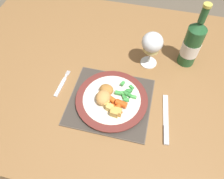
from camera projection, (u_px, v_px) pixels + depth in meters
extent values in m
plane|color=brown|center=(119.00, 141.00, 1.51)|extent=(6.00, 6.00, 0.00)
cube|color=olive|center=(124.00, 77.00, 0.92)|extent=(1.48, 0.97, 0.04)
cube|color=olive|center=(40.00, 45.00, 1.55)|extent=(0.06, 0.06, 0.70)
cube|color=brown|center=(110.00, 101.00, 0.82)|extent=(0.30, 0.28, 0.01)
cube|color=#3C352E|center=(110.00, 101.00, 0.82)|extent=(0.30, 0.27, 0.00)
cylinder|color=silver|center=(112.00, 100.00, 0.81)|extent=(0.22, 0.22, 0.01)
cylinder|color=maroon|center=(112.00, 99.00, 0.81)|extent=(0.27, 0.27, 0.01)
cylinder|color=silver|center=(112.00, 99.00, 0.80)|extent=(0.21, 0.21, 0.00)
ellipsoid|color=tan|center=(103.00, 97.00, 0.78)|extent=(0.05, 0.06, 0.04)
ellipsoid|color=#A87033|center=(107.00, 89.00, 0.81)|extent=(0.06, 0.05, 0.03)
cube|color=#4CA84C|center=(134.00, 97.00, 0.80)|extent=(0.02, 0.01, 0.01)
cube|color=#338438|center=(129.00, 95.00, 0.80)|extent=(0.03, 0.02, 0.01)
cube|color=#338438|center=(124.00, 95.00, 0.80)|extent=(0.03, 0.03, 0.01)
cube|color=#4CA84C|center=(124.00, 93.00, 0.80)|extent=(0.02, 0.01, 0.01)
cube|color=green|center=(132.00, 87.00, 0.83)|extent=(0.02, 0.02, 0.01)
cube|color=#338438|center=(129.00, 91.00, 0.81)|extent=(0.02, 0.02, 0.01)
cube|color=green|center=(118.00, 93.00, 0.81)|extent=(0.02, 0.01, 0.01)
cube|color=#338438|center=(130.00, 91.00, 0.81)|extent=(0.02, 0.02, 0.01)
cube|color=green|center=(126.00, 100.00, 0.79)|extent=(0.02, 0.02, 0.01)
cube|color=#338438|center=(127.00, 94.00, 0.80)|extent=(0.02, 0.01, 0.01)
cube|color=green|center=(123.00, 83.00, 0.83)|extent=(0.02, 0.02, 0.01)
cube|color=#338438|center=(126.00, 93.00, 0.80)|extent=(0.02, 0.02, 0.01)
cylinder|color=#CC5119|center=(121.00, 104.00, 0.78)|extent=(0.05, 0.03, 0.02)
cylinder|color=#CC5119|center=(119.00, 105.00, 0.77)|extent=(0.03, 0.04, 0.02)
cylinder|color=#CC5119|center=(116.00, 110.00, 0.76)|extent=(0.05, 0.04, 0.02)
cylinder|color=orange|center=(110.00, 99.00, 0.79)|extent=(0.04, 0.03, 0.02)
cube|color=silver|center=(60.00, 87.00, 0.86)|extent=(0.02, 0.09, 0.01)
cube|color=silver|center=(66.00, 77.00, 0.89)|extent=(0.01, 0.02, 0.01)
cube|color=silver|center=(69.00, 73.00, 0.90)|extent=(0.00, 0.02, 0.00)
cube|color=silver|center=(68.00, 73.00, 0.90)|extent=(0.00, 0.02, 0.00)
cube|color=silver|center=(67.00, 73.00, 0.90)|extent=(0.00, 0.02, 0.00)
cube|color=silver|center=(67.00, 73.00, 0.90)|extent=(0.00, 0.02, 0.00)
cube|color=silver|center=(166.00, 110.00, 0.80)|extent=(0.03, 0.13, 0.00)
cube|color=#B2B2B7|center=(166.00, 135.00, 0.74)|extent=(0.02, 0.07, 0.01)
cylinder|color=silver|center=(148.00, 62.00, 0.94)|extent=(0.07, 0.07, 0.00)
cylinder|color=silver|center=(150.00, 56.00, 0.90)|extent=(0.01, 0.01, 0.07)
ellipsoid|color=silver|center=(152.00, 42.00, 0.84)|extent=(0.08, 0.08, 0.08)
cylinder|color=#E0D684|center=(152.00, 46.00, 0.86)|extent=(0.07, 0.07, 0.04)
cylinder|color=#23562D|center=(191.00, 47.00, 0.87)|extent=(0.07, 0.07, 0.17)
cone|color=#23562D|center=(199.00, 25.00, 0.79)|extent=(0.07, 0.07, 0.03)
cylinder|color=#23562D|center=(204.00, 14.00, 0.75)|extent=(0.03, 0.03, 0.06)
cylinder|color=#BFB74C|center=(208.00, 5.00, 0.72)|extent=(0.03, 0.03, 0.01)
cylinder|color=white|center=(190.00, 48.00, 0.88)|extent=(0.07, 0.07, 0.06)
cube|color=gold|center=(115.00, 113.00, 0.75)|extent=(0.03, 0.03, 0.03)
cube|color=gold|center=(105.00, 103.00, 0.78)|extent=(0.03, 0.03, 0.02)
cube|color=#DBB256|center=(112.00, 109.00, 0.76)|extent=(0.03, 0.03, 0.02)
cube|color=gold|center=(118.00, 112.00, 0.75)|extent=(0.03, 0.02, 0.03)
cube|color=#DBB256|center=(110.00, 108.00, 0.77)|extent=(0.03, 0.02, 0.02)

